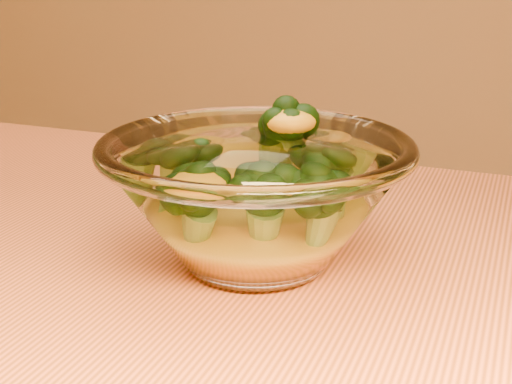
# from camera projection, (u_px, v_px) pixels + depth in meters

# --- Properties ---
(glass_bowl) EXTENTS (0.25, 0.25, 0.11)m
(glass_bowl) POSITION_uv_depth(u_px,v_px,m) (256.00, 198.00, 0.56)
(glass_bowl) COLOR white
(glass_bowl) RESTS_ON table
(cheese_sauce) EXTENTS (0.14, 0.14, 0.04)m
(cheese_sauce) POSITION_uv_depth(u_px,v_px,m) (256.00, 226.00, 0.57)
(cheese_sauce) COLOR orange
(cheese_sauce) RESTS_ON glass_bowl
(broccoli_heap) EXTENTS (0.16, 0.16, 0.09)m
(broccoli_heap) POSITION_uv_depth(u_px,v_px,m) (263.00, 174.00, 0.56)
(broccoli_heap) COLOR black
(broccoli_heap) RESTS_ON cheese_sauce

